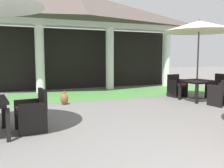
{
  "coord_description": "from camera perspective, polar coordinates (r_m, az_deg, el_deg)",
  "views": [
    {
      "loc": [
        -2.67,
        -1.81,
        1.48
      ],
      "look_at": [
        -0.39,
        3.79,
        0.83
      ],
      "focal_mm": 39.12,
      "sensor_mm": 36.0,
      "label": 1
    }
  ],
  "objects": [
    {
      "name": "patio_chair_mid_left_east",
      "position": [
        9.65,
        23.39,
        -0.74
      ],
      "size": [
        0.59,
        0.62,
        0.9
      ],
      "rotation": [
        0.0,
        0.0,
        -4.63
      ],
      "color": "black",
      "rests_on": "ground"
    },
    {
      "name": "patio_chair_mid_left_north",
      "position": [
        9.62,
        14.89,
        -0.47
      ],
      "size": [
        0.61,
        0.58,
        0.85
      ],
      "rotation": [
        0.0,
        0.0,
        -3.06
      ],
      "color": "black",
      "rests_on": "ground"
    },
    {
      "name": "terracotta_urn",
      "position": [
        7.92,
        -11.07,
        -3.43
      ],
      "size": [
        0.24,
        0.24,
        0.43
      ],
      "color": "brown",
      "rests_on": "ground"
    },
    {
      "name": "patio_umbrella_mid_left",
      "position": [
        8.9,
        19.68,
        12.43
      ],
      "size": [
        2.51,
        2.51,
        2.78
      ],
      "color": "#2D2D2D",
      "rests_on": "ground"
    },
    {
      "name": "lawn_strip",
      "position": [
        9.75,
        -6.0,
        -2.62
      ],
      "size": [
        12.55,
        2.74,
        0.01
      ],
      "primitive_type": "cube",
      "color": "#47843D",
      "rests_on": "ground"
    },
    {
      "name": "patio_chair_mid_left_south",
      "position": [
        8.24,
        24.22,
        -1.98
      ],
      "size": [
        0.61,
        0.6,
        0.82
      ],
      "rotation": [
        0.0,
        0.0,
        0.08
      ],
      "color": "black",
      "rests_on": "ground"
    },
    {
      "name": "patio_table_mid_left",
      "position": [
        8.88,
        19.24,
        0.24
      ],
      "size": [
        0.93,
        0.93,
        0.73
      ],
      "rotation": [
        0.0,
        0.0,
        0.08
      ],
      "color": "black",
      "rests_on": "ground"
    },
    {
      "name": "background_pavilion",
      "position": [
        11.32,
        -8.52,
        15.64
      ],
      "size": [
        10.75,
        2.64,
        4.36
      ],
      "color": "white",
      "rests_on": "ground"
    },
    {
      "name": "patio_chair_near_foreground_east",
      "position": [
        5.23,
        -18.14,
        -6.14
      ],
      "size": [
        0.61,
        0.66,
        0.85
      ],
      "rotation": [
        0.0,
        0.0,
        -4.6
      ],
      "color": "black",
      "rests_on": "ground"
    }
  ]
}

